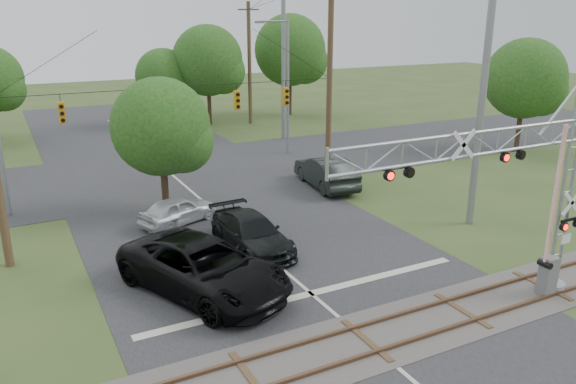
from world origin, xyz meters
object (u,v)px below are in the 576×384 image
crossing_gantry (508,187)px  pickup_black (204,268)px  car_dark (252,233)px  traffic_signal_span (199,91)px  streetlight (285,80)px  sedan_silver (178,210)px

crossing_gantry → pickup_black: (-8.47, 5.83, -3.48)m
crossing_gantry → car_dark: bearing=121.8°
pickup_black → car_dark: size_ratio=1.34×
traffic_signal_span → crossing_gantry: bearing=-77.3°
streetlight → crossing_gantry: bearing=-99.6°
traffic_signal_span → pickup_black: size_ratio=2.73×
car_dark → streetlight: (9.32, 14.97, 4.56)m
sedan_silver → streetlight: (11.21, 10.38, 4.64)m
pickup_black → car_dark: (3.13, 2.78, -0.22)m
pickup_black → traffic_signal_span: bearing=48.7°
crossing_gantry → traffic_signal_span: 18.86m
streetlight → car_dark: bearing=-121.9°
pickup_black → sedan_silver: size_ratio=1.77×
car_dark → streetlight: bearing=55.4°
traffic_signal_span → pickup_black: traffic_signal_span is taller
pickup_black → streetlight: 22.11m
traffic_signal_span → car_dark: (-1.20, -9.75, -4.87)m
traffic_signal_span → streetlight: bearing=32.7°
sedan_silver → traffic_signal_span: bearing=-52.2°
pickup_black → car_dark: bearing=19.3°
pickup_black → sedan_silver: bearing=58.1°
pickup_black → car_dark: pickup_black is taller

